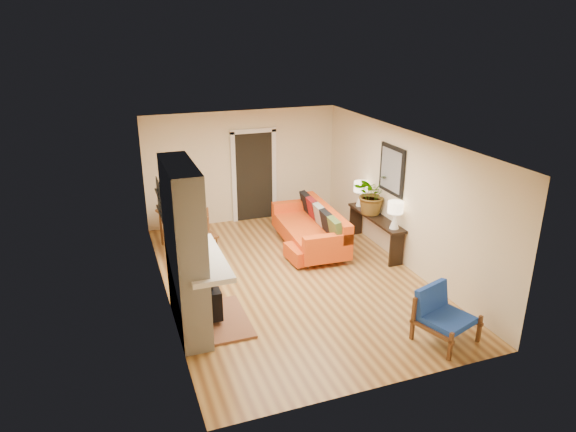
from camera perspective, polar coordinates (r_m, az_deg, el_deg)
name	(u,v)px	position (r m, az deg, el deg)	size (l,w,h in m)	color
room_shell	(276,174)	(11.60, -1.32, 4.73)	(6.50, 6.50, 6.50)	tan
fireplace	(188,253)	(7.68, -11.05, -4.10)	(1.09, 1.68, 2.60)	white
sofa	(313,228)	(10.75, 2.82, -1.32)	(1.09, 2.34, 0.90)	silver
ottoman	(306,252)	(10.10, 1.97, -4.05)	(0.72, 0.72, 0.34)	silver
blue_chair	(441,312)	(7.99, 16.65, -10.17)	(0.96, 0.95, 0.80)	brown
dining_table	(185,219)	(10.76, -11.32, -0.36)	(1.09, 1.83, 0.96)	brown
console_table	(375,223)	(10.65, 9.70, -0.78)	(0.34, 1.85, 0.72)	black
lamp_near	(395,212)	(9.93, 11.83, 0.46)	(0.30, 0.30, 0.54)	white
lamp_far	(361,191)	(11.08, 8.07, 2.81)	(0.30, 0.30, 0.54)	white
houseplant	(372,193)	(10.62, 9.30, 2.51)	(0.78, 0.68, 0.87)	#1E5919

